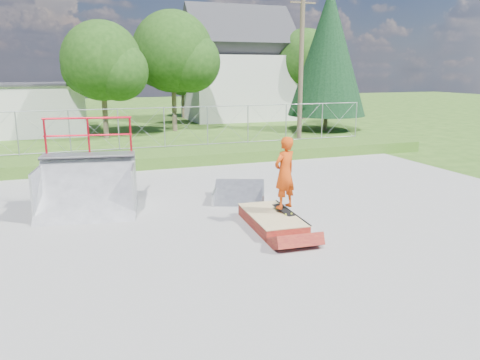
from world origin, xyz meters
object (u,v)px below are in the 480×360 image
Objects in this scene: grind_box at (272,220)px; quarter_pipe at (86,169)px; flat_bank_ramp at (239,194)px; skater at (285,176)px.

quarter_pipe reaches higher than grind_box.
flat_bank_ramp is at bearing 92.71° from grind_box.
quarter_pipe is 1.41× the size of skater.
skater reaches higher than flat_bank_ramp.
grind_box is 5.26m from quarter_pipe.
flat_bank_ramp is 0.89× the size of skater.
skater is (0.32, -2.52, 1.07)m from flat_bank_ramp.
flat_bank_ramp is (4.38, -0.19, -1.06)m from quarter_pipe.
quarter_pipe reaches higher than flat_bank_ramp.
grind_box is 2.57m from flat_bank_ramp.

